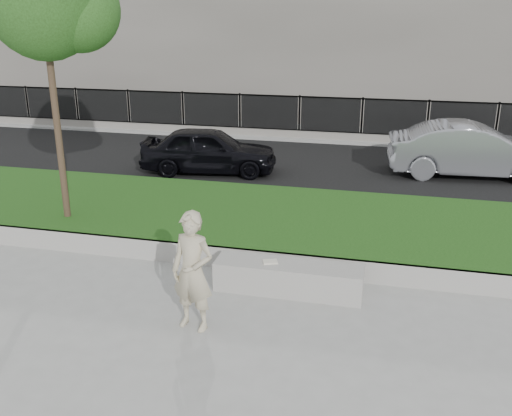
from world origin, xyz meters
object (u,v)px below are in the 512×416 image
(stone_bench, at_px, (289,278))
(car_silver, at_px, (472,150))
(car_dark, at_px, (209,150))
(book, at_px, (270,262))
(man, at_px, (193,272))

(stone_bench, xyz_separation_m, car_silver, (3.65, 7.97, 0.53))
(car_dark, height_order, car_silver, car_silver)
(stone_bench, height_order, book, book)
(stone_bench, bearing_deg, book, -176.89)
(car_dark, bearing_deg, car_silver, -87.80)
(stone_bench, relative_size, book, 10.35)
(car_dark, relative_size, car_silver, 0.85)
(stone_bench, xyz_separation_m, book, (-0.31, -0.02, 0.26))
(car_dark, xyz_separation_m, car_silver, (7.21, 1.35, 0.09))
(stone_bench, height_order, car_silver, car_silver)
(man, bearing_deg, book, 70.42)
(car_dark, bearing_deg, book, -162.36)
(stone_bench, bearing_deg, car_dark, 118.21)
(book, height_order, car_silver, car_silver)
(man, relative_size, book, 7.61)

